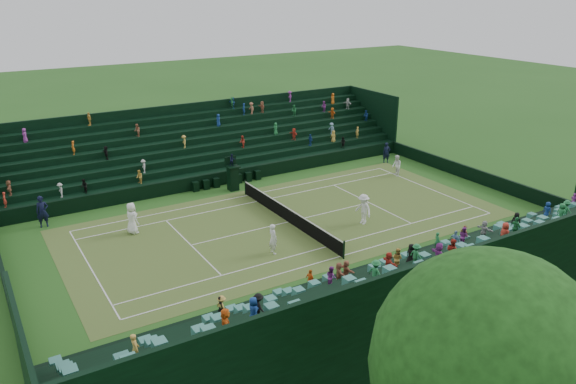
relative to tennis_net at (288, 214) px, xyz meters
The scene contains 17 objects.
ground 0.53m from the tennis_net, ahead, with size 160.00×160.00×0.00m, color #26581B.
court_surface 0.52m from the tennis_net, ahead, with size 12.97×26.77×0.01m, color #2F6622.
perimeter_wall_north 15.89m from the tennis_net, 90.00° to the left, with size 17.17×0.20×1.00m, color black.
perimeter_wall_south 15.89m from the tennis_net, 90.00° to the right, with size 17.17×0.20×1.00m, color black.
perimeter_wall_east 8.49m from the tennis_net, ahead, with size 0.20×31.77×1.00m, color black.
perimeter_wall_west 8.49m from the tennis_net, behind, with size 0.20×31.77×1.00m, color black.
north_grandstand 12.70m from the tennis_net, ahead, with size 6.60×32.00×4.90m.
south_grandstand 12.70m from the tennis_net, behind, with size 6.60×32.00×4.90m.
tennis_net is the anchor object (origin of this frame).
umpire_chair 7.10m from the tennis_net, behind, with size 0.85×0.85×2.68m.
courtside_chairs 8.24m from the tennis_net, behind, with size 0.46×5.44×1.00m.
player_near_west 9.32m from the tennis_net, 111.00° to the right, with size 0.93×0.61×1.91m, color white.
player_near_east 4.38m from the tennis_net, 41.82° to the right, with size 0.63×0.42×1.74m, color white.
player_far_west 12.32m from the tennis_net, 106.34° to the left, with size 0.79×0.61×1.62m, color white.
player_far_east 4.62m from the tennis_net, 56.49° to the left, with size 1.24×0.71×1.91m, color white.
line_judge_north 14.91m from the tennis_net, 115.95° to the left, with size 0.62×0.41×1.69m, color black.
line_judge_south 14.83m from the tennis_net, 118.53° to the right, with size 0.72×0.47×1.96m, color black.
Camera 1 is at (27.36, -16.48, 13.78)m, focal length 35.00 mm.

